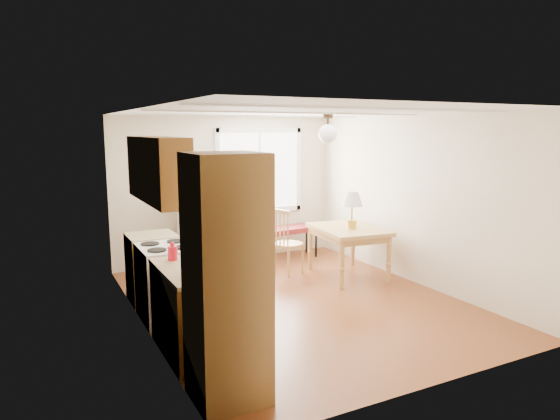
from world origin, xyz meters
TOP-DOWN VIEW (x-y plane):
  - room_shell at (0.00, 0.00)m, footprint 4.60×5.60m
  - kitchen_run at (-1.72, -0.63)m, footprint 0.65×3.40m
  - window_unit at (0.60, 2.47)m, footprint 1.64×0.05m
  - pendant_light at (0.70, 0.40)m, footprint 0.26×0.26m
  - refrigerator at (-0.64, 1.99)m, footprint 0.69×0.69m
  - bench at (0.94, 2.09)m, footprint 1.25×0.54m
  - dining_table at (1.29, 0.69)m, footprint 1.06×1.33m
  - chair at (0.43, 1.20)m, footprint 0.50×0.50m
  - table_lamp at (1.29, 0.60)m, footprint 0.33×0.33m
  - coffee_maker at (-1.72, -1.13)m, footprint 0.22×0.26m
  - kettle at (-1.78, -0.46)m, footprint 0.10×0.10m

SIDE VIEW (x-z plane):
  - bench at x=0.94m, z-range 0.22..0.78m
  - chair at x=0.43m, z-range 0.08..1.13m
  - dining_table at x=1.29m, z-range 0.28..1.06m
  - refrigerator at x=-0.64m, z-range 0.00..1.54m
  - kitchen_run at x=-1.72m, z-range -0.26..1.94m
  - kettle at x=-1.78m, z-range 0.88..1.08m
  - coffee_maker at x=-1.72m, z-range 0.85..1.20m
  - table_lamp at x=1.29m, z-range 0.90..1.47m
  - room_shell at x=0.00m, z-range -0.06..2.56m
  - window_unit at x=0.60m, z-range 0.79..2.31m
  - pendant_light at x=0.70m, z-range 2.04..2.44m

